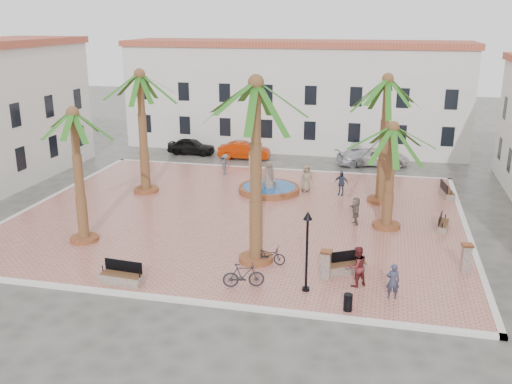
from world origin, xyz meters
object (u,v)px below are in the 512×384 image
bollard_e (466,257)px  fountain (269,188)px  car_white (379,157)px  pedestrian_fountain_a (306,178)px  car_red (244,150)px  bench_e (443,225)px  litter_bin (348,302)px  bollard_n (252,161)px  palm_sw (74,129)px  palm_e (392,142)px  cyclist_b (357,266)px  bicycle_b (244,275)px  lamppost_s (307,238)px  palm_nw (140,88)px  bench_s (122,278)px  palm_s (256,103)px  bench_se (346,267)px  cyclist_a (393,281)px  bollard_se (326,264)px  bicycle_a (268,255)px  lamppost_e (393,160)px  car_black (191,146)px  pedestrian_fountain_b (341,183)px  bench_ne (447,193)px  palm_ne (387,94)px

bollard_e → fountain: bearing=138.0°
bollard_e → car_white: (-4.39, 20.06, -0.20)m
pedestrian_fountain_a → car_red: pedestrian_fountain_a is taller
bench_e → litter_bin: size_ratio=2.37×
fountain → bench_e: size_ratio=2.43×
bollard_n → pedestrian_fountain_a: pedestrian_fountain_a is taller
palm_sw → palm_e: palm_sw is taller
cyclist_b → bicycle_b: bearing=-25.0°
bollard_n → lamppost_s: bearing=-70.0°
palm_nw → car_red: size_ratio=1.89×
palm_nw → car_red: 13.47m
bench_s → bench_e: (14.41, 10.28, -0.05)m
palm_s → bench_se: bearing=-4.4°
bollard_e → car_red: bearing=128.3°
cyclist_a → bicycle_b: 6.35m
palm_e → bench_e: palm_e is taller
bench_s → bench_e: 17.70m
bollard_se → bicycle_a: bollard_se is taller
bicycle_a → cyclist_b: bearing=-104.2°
cyclist_b → lamppost_e: bearing=-135.6°
bench_s → fountain: bearing=81.4°
car_black → lamppost_e: bearing=-121.4°
car_red → car_white: bearing=-91.5°
lamppost_s → car_red: size_ratio=0.83×
fountain → car_red: 10.23m
bench_s → pedestrian_fountain_b: (8.29, 15.50, 0.52)m
bench_s → bicycle_b: bearing=14.3°
bicycle_a → car_red: bearing=21.5°
bench_se → pedestrian_fountain_b: pedestrian_fountain_b is taller
lamppost_e → bicycle_a: size_ratio=2.34×
cyclist_b → litter_bin: bearing=45.9°
palm_sw → litter_bin: size_ratio=9.98×
cyclist_a → pedestrian_fountain_b: (-3.38, 14.18, 0.03)m
pedestrian_fountain_b → pedestrian_fountain_a: bearing=-173.4°
fountain → palm_nw: palm_nw is taller
bench_se → litter_bin: bench_se is taller
palm_s → palm_e: (6.09, 6.16, -2.72)m
palm_e → palm_sw: bearing=-160.1°
fountain → bicycle_b: size_ratio=2.24×
bench_s → pedestrian_fountain_b: size_ratio=1.23×
fountain → palm_e: palm_e is taller
bench_ne → litter_bin: (-5.17, -16.70, 0.07)m
palm_nw → palm_sw: 9.03m
palm_s → bicycle_a: size_ratio=5.22×
pedestrian_fountain_b → bench_s: bearing=-105.6°
bicycle_a → car_black: (-11.37, 21.46, 0.10)m
fountain → palm_ne: (7.34, -0.50, 6.60)m
palm_s → litter_bin: palm_s is taller
lamppost_s → bicycle_b: (-2.71, -0.27, -1.90)m
bench_se → lamppost_s: size_ratio=0.53×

